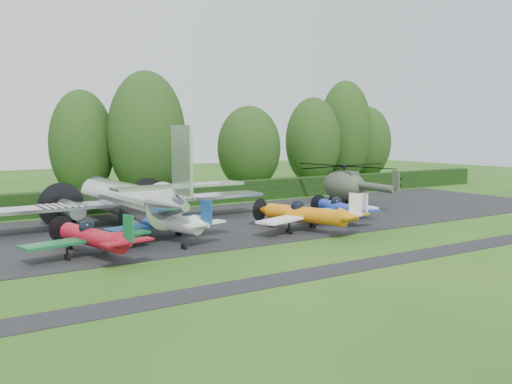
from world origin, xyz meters
TOP-DOWN VIEW (x-y plane):
  - ground at (0.00, 0.00)m, footprint 160.00×160.00m
  - apron at (0.00, 10.00)m, footprint 70.00×18.00m
  - taxiway_verge at (0.00, -6.00)m, footprint 70.00×2.00m
  - hedgerow at (0.00, 21.00)m, footprint 90.00×1.60m
  - transport_plane at (-5.33, 11.48)m, footprint 24.05×18.45m
  - light_plane_red at (-10.36, 3.46)m, footprint 7.53×7.92m
  - light_plane_white at (-4.81, 6.13)m, footprint 7.78×8.18m
  - light_plane_orange at (4.60, 3.41)m, footprint 8.02×8.43m
  - light_plane_blue at (9.48, 5.32)m, footprint 6.92×7.28m
  - helicopter at (17.22, 13.46)m, footprint 11.77×13.78m
  - sign_board at (25.39, 20.24)m, footprint 3.11×0.12m
  - tree_0 at (-2.80, 31.29)m, footprint 6.62×6.62m
  - tree_1 at (2.63, 27.20)m, footprint 7.92×7.92m
  - tree_3 at (16.40, 29.42)m, footprint 7.53×7.53m
  - tree_4 at (39.05, 33.45)m, footprint 7.39×7.39m
  - tree_6 at (26.95, 30.55)m, footprint 7.18×7.18m
  - tree_7 at (33.24, 31.42)m, footprint 7.21×7.21m

SIDE VIEW (x-z plane):
  - ground at x=0.00m, z-range 0.00..0.00m
  - hedgerow at x=0.00m, z-range -1.00..1.00m
  - taxiway_verge at x=0.00m, z-range 0.00..0.00m
  - apron at x=0.00m, z-range 0.00..0.01m
  - light_plane_blue at x=9.48m, z-range -0.22..2.44m
  - sign_board at x=25.39m, z-range 0.31..2.06m
  - light_plane_red at x=-10.36m, z-range -0.24..2.65m
  - light_plane_white at x=-4.81m, z-range -0.25..2.74m
  - light_plane_orange at x=4.60m, z-range -0.26..2.82m
  - helicopter at x=17.22m, z-range 0.14..3.93m
  - transport_plane at x=-5.33m, z-range -1.70..6.00m
  - tree_3 at x=16.40m, z-range -0.01..9.97m
  - tree_4 at x=39.05m, z-range -0.01..10.56m
  - tree_0 at x=-2.80m, z-range -0.01..11.26m
  - tree_6 at x=26.95m, z-range -0.01..11.31m
  - tree_1 at x=2.63m, z-range -0.01..13.12m
  - tree_7 at x=33.24m, z-range -0.01..13.81m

